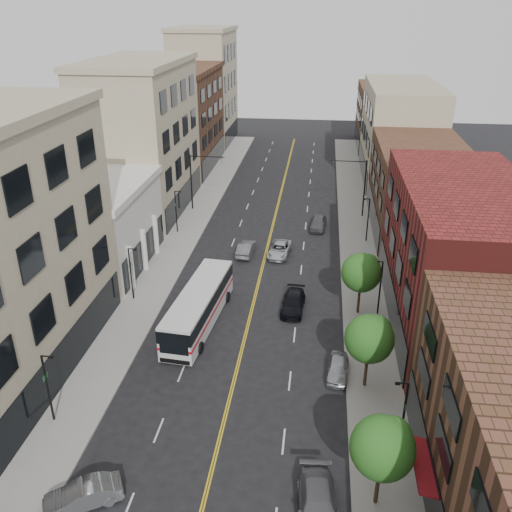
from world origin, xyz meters
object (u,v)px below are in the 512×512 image
at_px(car_lane_a, 293,303).
at_px(car_lane_c, 318,223).
at_px(car_lane_behind, 246,248).
at_px(car_lane_b, 280,250).
at_px(car_angle_b, 83,495).
at_px(car_parked_mid, 318,507).
at_px(car_parked_far, 338,368).
at_px(city_bus, 199,305).

xyz_separation_m(car_lane_a, car_lane_c, (1.86, 19.36, 0.07)).
bearing_deg(car_lane_a, car_lane_behind, 120.68).
height_order(car_lane_a, car_lane_b, car_lane_a).
relative_size(car_angle_b, car_parked_mid, 0.79).
height_order(car_lane_behind, car_lane_c, car_lane_c).
height_order(car_parked_far, car_lane_behind, car_lane_behind).
height_order(car_lane_behind, car_lane_b, car_lane_behind).
xyz_separation_m(car_angle_b, car_parked_mid, (12.61, 0.70, 0.08)).
relative_size(car_angle_b, car_lane_a, 0.88).
distance_m(car_lane_a, car_lane_c, 19.45).
distance_m(car_angle_b, car_lane_b, 34.13).
height_order(car_angle_b, car_parked_mid, car_parked_mid).
height_order(car_angle_b, car_lane_c, car_lane_c).
bearing_deg(car_parked_far, car_parked_mid, -90.96).
relative_size(city_bus, car_lane_b, 2.63).
bearing_deg(car_lane_a, car_parked_mid, -80.10).
bearing_deg(car_lane_behind, car_parked_mid, 108.10).
relative_size(car_parked_far, car_lane_a, 0.79).
bearing_deg(car_lane_a, car_parked_far, -64.18).
distance_m(car_angle_b, car_lane_a, 24.15).
height_order(car_parked_mid, car_lane_behind, car_parked_mid).
relative_size(city_bus, car_parked_mid, 2.36).
bearing_deg(city_bus, car_lane_b, 74.12).
distance_m(car_parked_mid, car_lane_behind, 33.27).
bearing_deg(car_parked_mid, city_bus, 115.03).
bearing_deg(car_parked_far, car_lane_a, 117.42).
xyz_separation_m(car_parked_mid, car_lane_a, (-2.54, 21.25, -0.08)).
relative_size(car_parked_mid, car_lane_b, 1.11).
bearing_deg(car_lane_behind, car_parked_far, 119.16).
relative_size(car_angle_b, car_lane_behind, 0.97).
bearing_deg(car_parked_mid, car_lane_c, 86.24).
relative_size(car_angle_b, car_parked_far, 1.12).
bearing_deg(car_parked_mid, car_lane_b, 93.48).
height_order(car_parked_mid, car_lane_c, car_parked_mid).
bearing_deg(car_lane_b, car_parked_mid, -75.71).
xyz_separation_m(city_bus, car_angle_b, (-2.33, -18.68, -1.15)).
relative_size(car_lane_behind, car_lane_a, 0.91).
relative_size(city_bus, car_angle_b, 2.99).
relative_size(car_angle_b, car_lane_c, 0.95).
distance_m(city_bus, car_lane_b, 15.60).
bearing_deg(car_angle_b, car_lane_behind, 143.56).
bearing_deg(city_bus, car_lane_a, 28.07).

